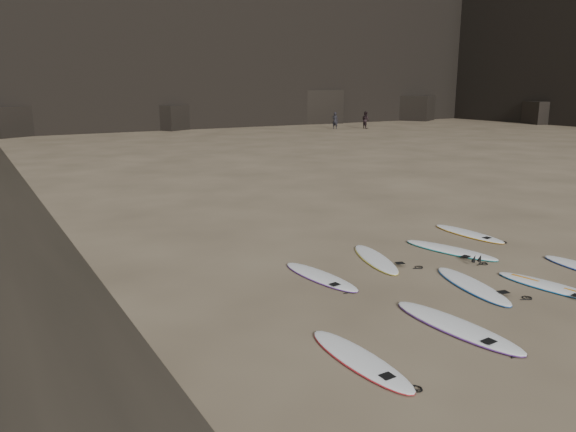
% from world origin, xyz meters
% --- Properties ---
extents(ground, '(240.00, 240.00, 0.00)m').
position_xyz_m(ground, '(0.00, 0.00, 0.00)').
color(ground, '#897559').
rests_on(ground, ground).
extents(surfboard_0, '(0.63, 2.44, 0.09)m').
position_xyz_m(surfboard_0, '(-4.29, -0.98, 0.04)').
color(surfboard_0, white).
rests_on(surfboard_0, ground).
extents(surfboard_1, '(0.88, 2.83, 0.10)m').
position_xyz_m(surfboard_1, '(-2.04, -0.87, 0.05)').
color(surfboard_1, white).
rests_on(surfboard_1, ground).
extents(surfboard_2, '(1.17, 2.58, 0.09)m').
position_xyz_m(surfboard_2, '(-0.15, 0.46, 0.05)').
color(surfboard_2, white).
rests_on(surfboard_2, ground).
extents(surfboard_3, '(0.98, 2.48, 0.09)m').
position_xyz_m(surfboard_3, '(1.26, -0.44, 0.04)').
color(surfboard_3, white).
rests_on(surfboard_3, ground).
extents(surfboard_5, '(0.84, 2.47, 0.09)m').
position_xyz_m(surfboard_5, '(-2.66, 2.60, 0.04)').
color(surfboard_5, white).
rests_on(surfboard_5, ground).
extents(surfboard_6, '(1.31, 2.55, 0.09)m').
position_xyz_m(surfboard_6, '(-0.76, 3.00, 0.04)').
color(surfboard_6, white).
rests_on(surfboard_6, ground).
extents(surfboard_7, '(1.30, 2.69, 0.09)m').
position_xyz_m(surfboard_7, '(1.42, 2.61, 0.05)').
color(surfboard_7, white).
rests_on(surfboard_7, ground).
extents(surfboard_8, '(0.67, 2.47, 0.09)m').
position_xyz_m(surfboard_8, '(3.11, 3.53, 0.04)').
color(surfboard_8, white).
rests_on(surfboard_8, ground).
extents(person_a, '(0.64, 0.70, 1.60)m').
position_xyz_m(person_a, '(22.21, 37.65, 0.80)').
color(person_a, black).
rests_on(person_a, ground).
extents(person_b, '(0.64, 0.81, 1.64)m').
position_xyz_m(person_b, '(25.10, 36.60, 0.82)').
color(person_b, black).
rests_on(person_b, ground).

